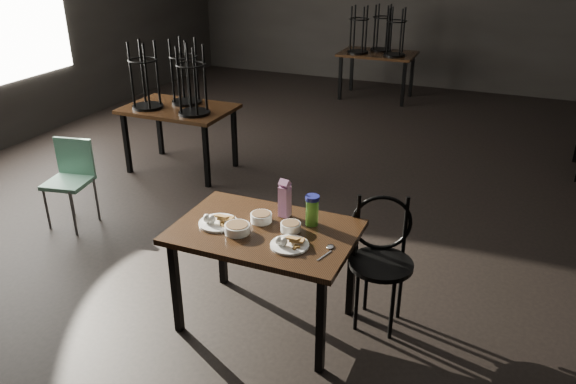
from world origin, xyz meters
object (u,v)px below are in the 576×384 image
at_px(main_table, 265,240).
at_px(water_bottle, 312,210).
at_px(bentwood_chair, 381,252).
at_px(juice_carton, 285,199).
at_px(school_chair, 71,174).

xyz_separation_m(main_table, water_bottle, (0.26, 0.19, 0.19)).
height_order(water_bottle, bentwood_chair, water_bottle).
xyz_separation_m(main_table, juice_carton, (0.05, 0.23, 0.21)).
xyz_separation_m(juice_carton, water_bottle, (0.21, -0.04, -0.02)).
relative_size(main_table, bentwood_chair, 1.31).
height_order(juice_carton, bentwood_chair, juice_carton).
distance_m(juice_carton, school_chair, 2.44).
distance_m(bentwood_chair, school_chair, 3.04).
bearing_deg(water_bottle, school_chair, 168.92).
distance_m(main_table, school_chair, 2.42).
distance_m(juice_carton, bentwood_chair, 0.75).
bearing_deg(main_table, water_bottle, 35.49).
bearing_deg(bentwood_chair, water_bottle, -177.20).
xyz_separation_m(juice_carton, school_chair, (-2.36, 0.46, -0.39)).
bearing_deg(main_table, bentwood_chair, 26.64).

